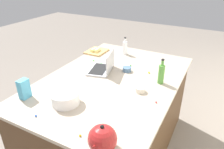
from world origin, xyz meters
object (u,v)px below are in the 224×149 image
laptop (103,67)px  cutting_board (97,51)px  bottle_vinegar (125,47)px  candy_bag (24,89)px  mixing_bowl_large (65,98)px  ramekin_small (140,90)px  butter_stick_left (94,50)px  bottle_olive (161,74)px  kettle (102,139)px  butter_stick_right (97,50)px  ramekin_medium (127,69)px

laptop → cutting_board: size_ratio=1.30×
bottle_vinegar → cutting_board: bottle_vinegar is taller
bottle_vinegar → candy_bag: bottle_vinegar is taller
mixing_bowl_large → ramekin_small: bearing=133.8°
laptop → butter_stick_left: bearing=-137.7°
bottle_olive → bottle_vinegar: (-0.52, -0.62, -0.01)m
bottle_vinegar → kettle: bearing=20.0°
bottle_olive → cutting_board: bottle_olive is taller
butter_stick_right → ramekin_small: (0.63, 0.83, -0.01)m
laptop → ramekin_small: size_ratio=3.97×
cutting_board → butter_stick_left: bearing=-40.7°
candy_bag → bottle_olive: bearing=129.8°
laptop → candy_bag: size_ratio=2.08×
bottle_vinegar → kettle: bottle_vinegar is taller
mixing_bowl_large → ramekin_small: (-0.45, 0.47, -0.03)m
bottle_olive → ramekin_medium: 0.40m
ramekin_small → candy_bag: (0.54, -0.83, 0.06)m
bottle_olive → candy_bag: 1.22m
bottle_vinegar → butter_stick_right: 0.36m
ramekin_small → butter_stick_left: bearing=-125.5°
laptop → ramekin_small: 0.54m
butter_stick_right → ramekin_small: size_ratio=1.24×
bottle_vinegar → ramekin_small: 0.92m
mixing_bowl_large → butter_stick_left: bearing=-159.2°
candy_bag → butter_stick_right: bearing=-179.6°
butter_stick_left → butter_stick_right: bearing=98.8°
butter_stick_right → ramekin_medium: 0.64m
butter_stick_right → cutting_board: bearing=-130.6°
bottle_vinegar → cutting_board: bearing=-72.9°
candy_bag → butter_stick_left: bearing=-177.4°
bottle_olive → candy_bag: bottle_olive is taller
cutting_board → ramekin_small: size_ratio=3.07×
bottle_olive → butter_stick_right: 1.03m
bottle_vinegar → candy_bag: size_ratio=1.28×
ramekin_medium → bottle_olive: bearing=78.1°
candy_bag → cutting_board: bearing=-178.6°
cutting_board → kettle: bearing=32.9°
kettle → mixing_bowl_large: bearing=-118.8°
cutting_board → candy_bag: candy_bag is taller
laptop → ramekin_medium: size_ratio=3.86×
bottle_olive → ramekin_medium: bearing=-101.9°
laptop → butter_stick_right: 0.54m
ramekin_medium → bottle_vinegar: bearing=-152.5°
cutting_board → candy_bag: size_ratio=1.61×
kettle → butter_stick_left: size_ratio=1.94×
laptop → candy_bag: bearing=-23.8°
mixing_bowl_large → candy_bag: size_ratio=1.38×
bottle_olive → bottle_vinegar: 0.81m
bottle_vinegar → cutting_board: 0.38m
laptop → bottle_vinegar: bearing=-179.3°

